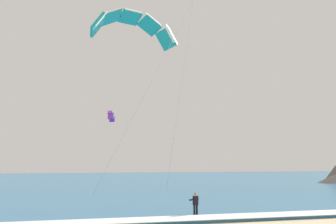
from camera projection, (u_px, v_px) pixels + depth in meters
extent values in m
cube|color=teal|center=(109.00, 180.00, 81.62)|extent=(200.00, 120.00, 0.20)
cube|color=white|center=(224.00, 217.00, 25.29)|extent=(200.00, 2.31, 0.04)
ellipsoid|color=#E04C38|center=(196.00, 217.00, 26.29)|extent=(0.81, 1.47, 0.05)
cube|color=black|center=(194.00, 216.00, 26.52)|extent=(0.17, 0.10, 0.04)
cube|color=black|center=(197.00, 217.00, 26.06)|extent=(0.17, 0.10, 0.04)
cylinder|color=black|center=(194.00, 212.00, 26.29)|extent=(0.14, 0.14, 0.84)
cylinder|color=black|center=(197.00, 211.00, 26.39)|extent=(0.14, 0.14, 0.84)
cube|color=black|center=(196.00, 200.00, 26.43)|extent=(0.38, 0.29, 0.60)
sphere|color=#9E704C|center=(195.00, 194.00, 26.49)|extent=(0.22, 0.22, 0.22)
cylinder|color=black|center=(192.00, 200.00, 26.48)|extent=(0.23, 0.51, 0.22)
cylinder|color=black|center=(196.00, 199.00, 26.67)|extent=(0.23, 0.51, 0.22)
cylinder|color=black|center=(192.00, 199.00, 26.76)|extent=(0.54, 0.19, 0.04)
cube|color=#3F3F42|center=(195.00, 204.00, 26.50)|extent=(0.14, 0.11, 0.10)
cube|color=teal|center=(166.00, 39.00, 37.64)|extent=(2.14, 1.67, 2.08)
cube|color=white|center=(170.00, 34.00, 37.19)|extent=(1.24, 0.62, 1.64)
cube|color=teal|center=(150.00, 25.00, 37.44)|extent=(2.40, 1.90, 1.67)
cube|color=white|center=(153.00, 20.00, 36.98)|extent=(1.69, 0.79, 1.07)
cube|color=teal|center=(130.00, 17.00, 36.57)|extent=(2.28, 2.03, 0.89)
cube|color=white|center=(133.00, 12.00, 36.12)|extent=(1.82, 0.84, 0.26)
cube|color=teal|center=(111.00, 17.00, 35.25)|extent=(1.88, 2.02, 1.67)
cube|color=white|center=(114.00, 11.00, 34.80)|extent=(1.65, 0.77, 1.07)
cube|color=teal|center=(98.00, 25.00, 33.77)|extent=(1.34, 1.89, 2.08)
cube|color=white|center=(101.00, 19.00, 33.32)|extent=(1.15, 0.59, 1.64)
cylinder|color=#B2B2B7|center=(178.00, 106.00, 32.23)|extent=(0.54, 9.29, 14.25)
cylinder|color=#B2B2B7|center=(141.00, 102.00, 30.29)|extent=(6.25, 7.13, 14.25)
cube|color=purple|center=(112.00, 119.00, 68.10)|extent=(1.01, 0.82, 1.04)
cube|color=white|center=(114.00, 119.00, 68.14)|extent=(0.26, 0.68, 0.92)
cube|color=purple|center=(111.00, 114.00, 67.31)|extent=(1.07, 1.14, 0.72)
cube|color=white|center=(114.00, 113.00, 67.36)|extent=(0.32, 0.98, 0.58)
cube|color=purple|center=(111.00, 112.00, 66.21)|extent=(1.09, 1.25, 0.24)
cube|color=white|center=(113.00, 111.00, 66.25)|extent=(0.34, 1.05, 0.12)
cube|color=purple|center=(110.00, 112.00, 65.04)|extent=(1.08, 1.23, 0.72)
cube|color=white|center=(113.00, 112.00, 65.08)|extent=(0.33, 0.99, 0.58)
cube|color=purple|center=(111.00, 116.00, 64.07)|extent=(1.01, 0.98, 1.04)
cube|color=white|center=(113.00, 116.00, 64.11)|extent=(0.27, 0.71, 0.92)
cone|color=#665B51|center=(336.00, 174.00, 70.82)|extent=(4.69, 4.69, 3.24)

